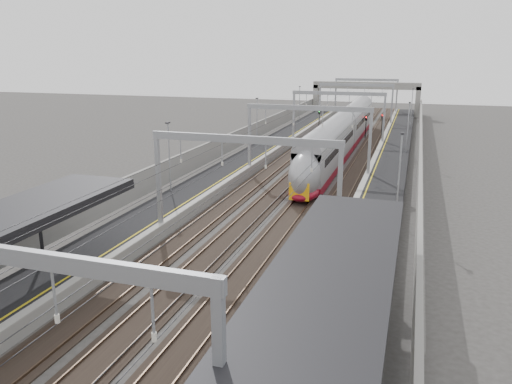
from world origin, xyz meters
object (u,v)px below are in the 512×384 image
Objects in this scene: bench at (344,297)px; train at (341,139)px; overbridge at (366,90)px; signal_green at (319,116)px.

train is at bearing 98.72° from bench.
signal_green is (-5.20, -24.04, -2.89)m from overbridge.
train is 29.35× the size of bench.
overbridge reaches higher than signal_green.
signal_green is (-6.70, 20.39, 0.26)m from train.
overbridge is 6.33× the size of signal_green.
train is at bearing -71.81° from signal_green.
overbridge is 86.77m from bench.
train reaches higher than bench.
signal_green is at bearing 108.19° from train.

